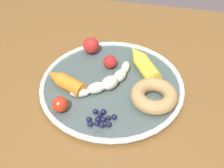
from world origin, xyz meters
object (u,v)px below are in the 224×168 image
at_px(plate, 112,85).
at_px(banana, 107,82).
at_px(carrot_yellow, 143,63).
at_px(blueberry_pile, 101,119).
at_px(carrot_orange, 64,81).
at_px(tomato_mid, 60,104).
at_px(tomato_far, 91,46).
at_px(dining_table, 98,123).
at_px(donut, 154,96).
at_px(tomato_near, 110,62).

xyz_separation_m(plate, banana, (-0.01, -0.01, 0.02)).
relative_size(banana, carrot_yellow, 1.10).
distance_m(banana, blueberry_pile, 0.10).
bearing_deg(banana, plate, 42.50).
bearing_deg(plate, banana, -137.50).
bearing_deg(carrot_orange, tomato_mid, -77.53).
distance_m(carrot_orange, tomato_far, 0.14).
xyz_separation_m(dining_table, tomato_mid, (-0.06, -0.07, 0.12)).
bearing_deg(donut, blueberry_pile, -140.81).
bearing_deg(banana, dining_table, -128.14).
distance_m(blueberry_pile, tomato_far, 0.23).
distance_m(carrot_orange, donut, 0.20).
height_order(tomato_near, tomato_far, tomato_far).
xyz_separation_m(banana, tomato_mid, (-0.08, -0.09, 0.00)).
bearing_deg(blueberry_pile, tomato_far, 110.16).
distance_m(tomato_near, tomato_mid, 0.17).
bearing_deg(tomato_far, banana, -58.92).
relative_size(donut, blueberry_pile, 1.70).
xyz_separation_m(dining_table, tomato_near, (0.01, 0.09, 0.12)).
distance_m(donut, blueberry_pile, 0.12).
bearing_deg(carrot_orange, blueberry_pile, -37.63).
xyz_separation_m(blueberry_pile, tomato_far, (-0.08, 0.22, 0.01)).
relative_size(carrot_orange, donut, 1.07).
bearing_deg(plate, tomato_mid, -130.78).
relative_size(donut, tomato_near, 3.08).
height_order(blueberry_pile, tomato_far, tomato_far).
distance_m(carrot_orange, carrot_yellow, 0.19).
relative_size(plate, tomato_near, 10.07).
distance_m(carrot_yellow, donut, 0.11).
distance_m(banana, donut, 0.11).
bearing_deg(tomato_near, tomato_mid, -113.45).
bearing_deg(carrot_orange, tomato_near, 46.68).
bearing_deg(plate, carrot_orange, -163.06).
xyz_separation_m(donut, tomato_mid, (-0.18, -0.07, 0.00)).
height_order(dining_table, carrot_orange, carrot_orange).
height_order(banana, tomato_near, tomato_near).
bearing_deg(carrot_yellow, tomato_near, -171.36).
bearing_deg(blueberry_pile, plate, 91.08).
distance_m(dining_table, tomato_mid, 0.15).
distance_m(dining_table, blueberry_pile, 0.14).
bearing_deg(tomato_near, plate, -72.92).
distance_m(dining_table, banana, 0.12).
bearing_deg(carrot_yellow, carrot_orange, -147.95).
bearing_deg(carrot_yellow, tomato_mid, -130.57).
bearing_deg(tomato_far, donut, -38.47).
distance_m(carrot_yellow, tomato_mid, 0.22).
height_order(carrot_orange, tomato_far, tomato_far).
relative_size(plate, donut, 3.27).
bearing_deg(dining_table, carrot_orange, 178.70).
bearing_deg(tomato_far, blueberry_pile, -69.84).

